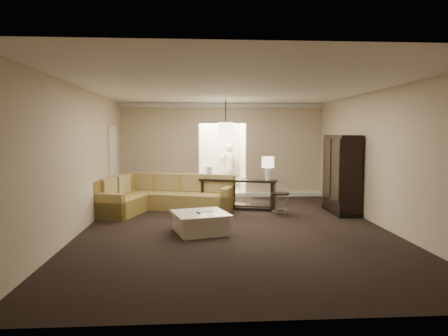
{
  "coord_description": "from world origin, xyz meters",
  "views": [
    {
      "loc": [
        -0.72,
        -7.88,
        1.91
      ],
      "look_at": [
        -0.14,
        1.2,
        1.12
      ],
      "focal_mm": 32.0,
      "sensor_mm": 36.0,
      "label": 1
    }
  ],
  "objects": [
    {
      "name": "crown_molding",
      "position": [
        0.0,
        3.95,
        2.73
      ],
      "size": [
        6.0,
        0.1,
        0.12
      ],
      "primitive_type": "cube",
      "color": "silver",
      "rests_on": "wall_back"
    },
    {
      "name": "person",
      "position": [
        0.3,
        5.6,
        0.87
      ],
      "size": [
        0.73,
        0.6,
        1.74
      ],
      "primitive_type": "imported",
      "rotation": [
        0.0,
        0.0,
        3.47
      ],
      "color": "beige",
      "rests_on": "ground"
    },
    {
      "name": "ceiling",
      "position": [
        0.0,
        0.0,
        2.8
      ],
      "size": [
        6.0,
        8.0,
        0.02
      ],
      "primitive_type": "cube",
      "color": "white",
      "rests_on": "wall_back"
    },
    {
      "name": "drink_table",
      "position": [
        1.17,
        1.2,
        0.38
      ],
      "size": [
        0.43,
        0.43,
        0.53
      ],
      "rotation": [
        0.0,
        0.0,
        -0.29
      ],
      "color": "black",
      "rests_on": "ground"
    },
    {
      "name": "sectional_sofa",
      "position": [
        -1.71,
        2.0,
        0.35
      ],
      "size": [
        3.42,
        2.47,
        0.87
      ],
      "rotation": [
        0.0,
        0.0,
        -0.3
      ],
      "color": "brown",
      "rests_on": "ground"
    },
    {
      "name": "console_table",
      "position": [
        0.28,
        2.08,
        0.45
      ],
      "size": [
        1.99,
        1.04,
        0.75
      ],
      "rotation": [
        0.0,
        0.0,
        -0.32
      ],
      "color": "black",
      "rests_on": "ground"
    },
    {
      "name": "table_lamp_right",
      "position": [
        0.99,
        1.84,
        1.14
      ],
      "size": [
        0.3,
        0.3,
        0.58
      ],
      "color": "white",
      "rests_on": "console_table"
    },
    {
      "name": "wall_left",
      "position": [
        -3.0,
        0.0,
        1.4
      ],
      "size": [
        0.04,
        8.0,
        2.8
      ],
      "primitive_type": "cube",
      "color": "#C2AE93",
      "rests_on": "ground"
    },
    {
      "name": "wall_right",
      "position": [
        3.0,
        0.0,
        1.4
      ],
      "size": [
        0.04,
        8.0,
        2.8
      ],
      "primitive_type": "cube",
      "color": "#C2AE93",
      "rests_on": "ground"
    },
    {
      "name": "wall_back",
      "position": [
        0.0,
        4.0,
        1.4
      ],
      "size": [
        6.0,
        0.04,
        2.8
      ],
      "primitive_type": "cube",
      "color": "#C2AE93",
      "rests_on": "ground"
    },
    {
      "name": "armoire",
      "position": [
        2.69,
        1.39,
        0.89
      ],
      "size": [
        0.55,
        1.3,
        1.86
      ],
      "color": "black",
      "rests_on": "ground"
    },
    {
      "name": "side_door",
      "position": [
        -2.97,
        2.8,
        1.05
      ],
      "size": [
        0.05,
        0.9,
        2.1
      ],
      "primitive_type": "cube",
      "color": "silver",
      "rests_on": "ground"
    },
    {
      "name": "foyer",
      "position": [
        0.0,
        5.34,
        1.3
      ],
      "size": [
        1.44,
        2.02,
        2.8
      ],
      "color": "beige",
      "rests_on": "ground"
    },
    {
      "name": "table_lamp_left",
      "position": [
        -0.44,
        2.32,
        1.14
      ],
      "size": [
        0.3,
        0.3,
        0.58
      ],
      "color": "white",
      "rests_on": "console_table"
    },
    {
      "name": "wall_front",
      "position": [
        0.0,
        -4.0,
        1.4
      ],
      "size": [
        6.0,
        0.04,
        2.8
      ],
      "primitive_type": "cube",
      "color": "#C2AE93",
      "rests_on": "ground"
    },
    {
      "name": "ground",
      "position": [
        0.0,
        0.0,
        0.0
      ],
      "size": [
        8.0,
        8.0,
        0.0
      ],
      "primitive_type": "plane",
      "color": "black",
      "rests_on": "ground"
    },
    {
      "name": "pendant_light",
      "position": [
        0.0,
        2.7,
        1.95
      ],
      "size": [
        0.38,
        0.38,
        1.09
      ],
      "color": "black",
      "rests_on": "ceiling"
    },
    {
      "name": "coffee_table",
      "position": [
        -0.69,
        -0.32,
        0.2
      ],
      "size": [
        1.22,
        1.22,
        0.41
      ],
      "rotation": [
        0.0,
        0.0,
        0.28
      ],
      "color": "silver",
      "rests_on": "ground"
    },
    {
      "name": "baseboard",
      "position": [
        0.0,
        3.95,
        0.06
      ],
      "size": [
        6.0,
        0.1,
        0.12
      ],
      "primitive_type": "cube",
      "color": "silver",
      "rests_on": "ground"
    }
  ]
}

